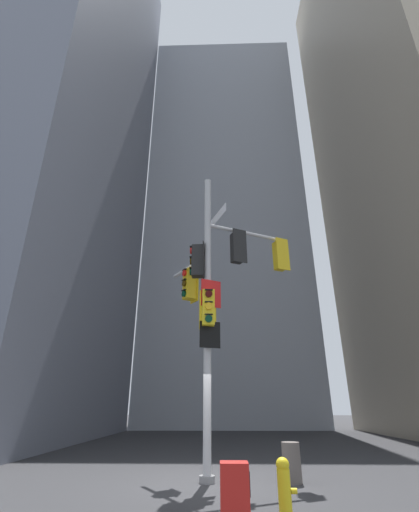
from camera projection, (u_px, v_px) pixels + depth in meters
The scene contains 7 objects.
ground at pixel (207, 483), 8.51m from camera, with size 120.00×120.00×0.00m, color #2D2D30.
building_tower_left at pixel (16, 93), 27.23m from camera, with size 17.25×17.25×47.91m, color slate.
building_mid_block at pixel (225, 228), 40.47m from camera, with size 15.06×15.06×40.89m, color #9399A3.
signal_pole_assembly at pixel (218, 284), 10.79m from camera, with size 4.01×2.44×8.72m.
fire_hydrant at pixel (284, 486), 5.99m from camera, with size 0.33×0.23×0.91m.
newspaper_box at pixel (235, 497), 5.35m from camera, with size 0.45×0.36×0.92m.
trash_bin at pixel (292, 462), 8.65m from camera, with size 0.45×0.45×0.89m, color #59514C.
Camera 1 is at (0.35, -9.97, 1.75)m, focal length 24.76 mm.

